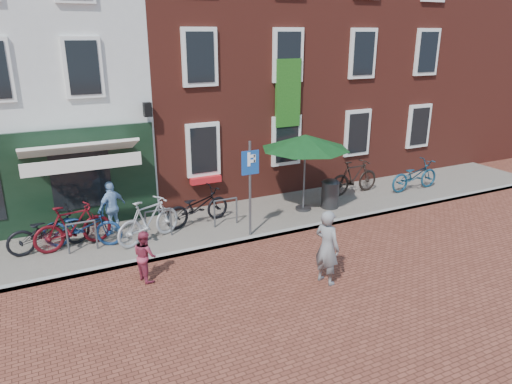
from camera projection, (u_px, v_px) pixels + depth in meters
name	position (u px, v px, depth m)	size (l,w,h in m)	color
ground	(226.00, 247.00, 12.74)	(80.00, 80.00, 0.00)	brown
sidewalk	(237.00, 220.00, 14.41)	(24.00, 3.00, 0.10)	slate
building_brick_mid	(201.00, 46.00, 17.93)	(6.00, 8.00, 10.00)	maroon
building_brick_right	(332.00, 45.00, 20.44)	(6.00, 8.00, 10.00)	maroon
filler_right	(440.00, 54.00, 23.32)	(7.00, 8.00, 9.00)	maroon
litter_bin	(330.00, 192.00, 15.18)	(0.56, 0.56, 1.02)	#303032
parking_sign	(250.00, 176.00, 12.71)	(0.50, 0.08, 2.68)	#4C4C4F
parasol	(306.00, 139.00, 14.42)	(2.76, 2.76, 2.55)	#4C4C4F
woman	(327.00, 247.00, 10.67)	(0.64, 0.42, 1.77)	slate
boy	(145.00, 256.00, 10.89)	(0.59, 0.46, 1.21)	#953046
cafe_person	(112.00, 207.00, 13.21)	(0.88, 0.37, 1.51)	#8CB4E0
bicycle_0	(49.00, 230.00, 12.21)	(0.72, 2.06, 1.08)	black
bicycle_1	(73.00, 226.00, 12.29)	(0.56, 2.00, 1.20)	#520A11
bicycle_2	(82.00, 227.00, 12.41)	(0.72, 2.06, 1.08)	navy
bicycle_3	(149.00, 220.00, 12.70)	(0.56, 2.00, 1.20)	#AEAEB0
bicycle_4	(197.00, 206.00, 13.88)	(0.72, 2.06, 1.08)	black
bicycle_5	(354.00, 177.00, 16.49)	(0.56, 2.00, 1.20)	black
bicycle_6	(415.00, 175.00, 16.90)	(0.72, 2.06, 1.08)	navy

